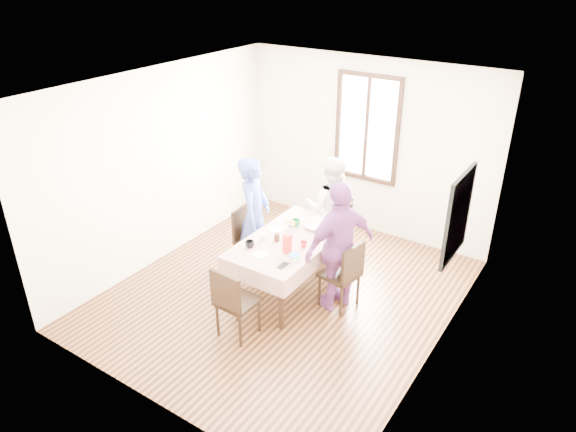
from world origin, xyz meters
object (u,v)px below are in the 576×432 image
object	(u,v)px
chair_near	(238,301)
person_left	(254,216)
person_far	(332,208)
chair_left	(254,240)
chair_far	(331,227)
dining_table	(290,265)
person_right	(340,247)
chair_right	(340,274)

from	to	relation	value
chair_near	person_left	distance (m)	1.45
person_far	person_left	bearing A→B (deg)	32.59
chair_left	chair_far	world-z (taller)	same
chair_near	person_far	size ratio (longest dim) A/B	0.60
dining_table	person_right	distance (m)	0.82
chair_left	chair_right	bearing A→B (deg)	82.14
chair_left	chair_near	size ratio (longest dim) A/B	1.00
chair_left	person_far	size ratio (longest dim) A/B	0.60
chair_left	chair_right	size ratio (longest dim) A/B	1.00
chair_near	person_right	distance (m)	1.37
chair_right	person_left	bearing A→B (deg)	95.13
person_left	person_right	world-z (taller)	person_right
person_left	chair_right	bearing A→B (deg)	-114.15
dining_table	chair_far	xyz separation A→B (m)	(0.00, 1.08, 0.08)
person_left	person_right	distance (m)	1.36
chair_near	chair_left	bearing A→B (deg)	121.87
chair_right	person_far	distance (m)	1.27
dining_table	chair_left	size ratio (longest dim) A/B	1.73
chair_near	chair_far	bearing A→B (deg)	92.46
dining_table	chair_left	bearing A→B (deg)	167.98
person_right	person_left	bearing A→B (deg)	-69.57
chair_left	chair_far	bearing A→B (deg)	139.63
chair_far	chair_near	xyz separation A→B (m)	(0.00, -2.17, 0.00)
chair_far	person_far	xyz separation A→B (m)	(0.00, -0.02, 0.31)
person_right	chair_left	bearing A→B (deg)	-69.52
chair_far	person_left	xyz separation A→B (m)	(-0.68, -0.94, 0.38)
chair_right	chair_near	size ratio (longest dim) A/B	1.00
chair_far	chair_near	bearing A→B (deg)	96.63
person_far	chair_left	bearing A→B (deg)	31.85
person_left	chair_near	bearing A→B (deg)	-171.28
chair_near	person_left	xyz separation A→B (m)	(-0.68, 1.23, 0.38)
chair_left	chair_near	distance (m)	1.41
chair_far	chair_left	bearing A→B (deg)	60.06
chair_near	person_far	distance (m)	2.17
chair_far	person_far	world-z (taller)	person_far
chair_right	chair_far	size ratio (longest dim) A/B	1.00
chair_left	person_right	size ratio (longest dim) A/B	0.55
dining_table	chair_far	size ratio (longest dim) A/B	1.73
chair_far	person_right	xyz separation A→B (m)	(0.68, -1.03, 0.38)
chair_left	person_left	xyz separation A→B (m)	(0.02, 0.00, 0.38)
chair_right	chair_near	distance (m)	1.33
dining_table	chair_left	xyz separation A→B (m)	(-0.69, 0.15, 0.08)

